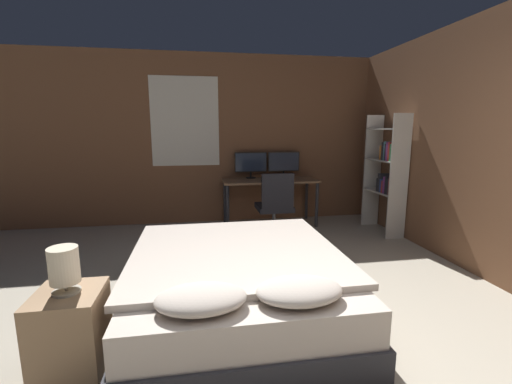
{
  "coord_description": "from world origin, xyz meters",
  "views": [
    {
      "loc": [
        -0.73,
        -1.48,
        1.54
      ],
      "look_at": [
        -0.02,
        2.68,
        0.75
      ],
      "focal_mm": 24.0,
      "sensor_mm": 36.0,
      "label": 1
    }
  ],
  "objects": [
    {
      "name": "office_chair",
      "position": [
        0.32,
        3.09,
        0.39
      ],
      "size": [
        0.52,
        0.52,
        0.94
      ],
      "color": "black",
      "rests_on": "ground_plane"
    },
    {
      "name": "nightstand",
      "position": [
        -1.52,
        0.57,
        0.29
      ],
      "size": [
        0.38,
        0.41,
        0.58
      ],
      "color": "#997551",
      "rests_on": "ground_plane"
    },
    {
      "name": "monitor_left",
      "position": [
        0.12,
        3.99,
        0.98
      ],
      "size": [
        0.52,
        0.16,
        0.42
      ],
      "color": "black",
      "rests_on": "desk"
    },
    {
      "name": "desk",
      "position": [
        0.39,
        3.79,
        0.65
      ],
      "size": [
        1.5,
        0.62,
        0.74
      ],
      "color": "#846042",
      "rests_on": "ground_plane"
    },
    {
      "name": "wall_back",
      "position": [
        -0.01,
        4.17,
        1.35
      ],
      "size": [
        12.0,
        0.08,
        2.7
      ],
      "color": "brown",
      "rests_on": "ground_plane"
    },
    {
      "name": "wall_side_right",
      "position": [
        2.18,
        1.5,
        1.35
      ],
      "size": [
        0.06,
        12.0,
        2.7
      ],
      "color": "brown",
      "rests_on": "ground_plane"
    },
    {
      "name": "bed",
      "position": [
        -0.43,
        1.16,
        0.27
      ],
      "size": [
        1.71,
        2.0,
        0.61
      ],
      "color": "#2D2D33",
      "rests_on": "ground_plane"
    },
    {
      "name": "bedside_lamp",
      "position": [
        -1.52,
        0.57,
        0.74
      ],
      "size": [
        0.17,
        0.17,
        0.28
      ],
      "color": "gray",
      "rests_on": "nightstand"
    },
    {
      "name": "bookshelf",
      "position": [
        1.99,
        3.05,
        0.96
      ],
      "size": [
        0.28,
        0.76,
        1.74
      ],
      "color": "beige",
      "rests_on": "ground_plane"
    },
    {
      "name": "keyboard",
      "position": [
        0.39,
        3.58,
        0.75
      ],
      "size": [
        0.34,
        0.13,
        0.02
      ],
      "color": "black",
      "rests_on": "desk"
    },
    {
      "name": "computer_mouse",
      "position": [
        0.66,
        3.58,
        0.75
      ],
      "size": [
        0.07,
        0.05,
        0.04
      ],
      "color": "black",
      "rests_on": "desk"
    },
    {
      "name": "monitor_right",
      "position": [
        0.67,
        3.99,
        0.98
      ],
      "size": [
        0.52,
        0.16,
        0.42
      ],
      "color": "black",
      "rests_on": "desk"
    }
  ]
}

